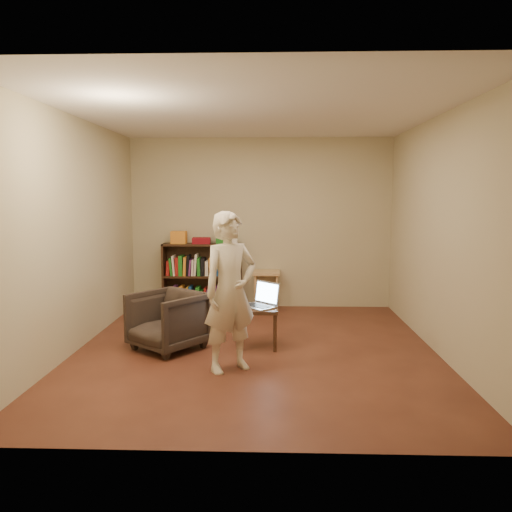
{
  "coord_description": "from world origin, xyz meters",
  "views": [
    {
      "loc": [
        0.19,
        -5.44,
        1.73
      ],
      "look_at": [
        -0.01,
        0.35,
        1.02
      ],
      "focal_mm": 35.0,
      "sensor_mm": 36.0,
      "label": 1
    }
  ],
  "objects_px": {
    "laptop": "(261,301)",
    "bookshelf": "(203,280)",
    "person": "(230,292)",
    "armchair": "(168,321)",
    "side_table": "(258,314)",
    "stool": "(266,279)"
  },
  "relations": [
    {
      "from": "laptop",
      "to": "bookshelf",
      "type": "bearing_deg",
      "value": 160.96
    },
    {
      "from": "laptop",
      "to": "person",
      "type": "xyz_separation_m",
      "value": [
        -0.28,
        -0.82,
        0.27
      ]
    },
    {
      "from": "armchair",
      "to": "person",
      "type": "height_order",
      "value": "person"
    },
    {
      "from": "armchair",
      "to": "side_table",
      "type": "relative_size",
      "value": 1.57
    },
    {
      "from": "laptop",
      "to": "person",
      "type": "height_order",
      "value": "person"
    },
    {
      "from": "bookshelf",
      "to": "person",
      "type": "bearing_deg",
      "value": -76.38
    },
    {
      "from": "stool",
      "to": "laptop",
      "type": "distance_m",
      "value": 1.86
    },
    {
      "from": "stool",
      "to": "laptop",
      "type": "bearing_deg",
      "value": -91.05
    },
    {
      "from": "side_table",
      "to": "bookshelf",
      "type": "bearing_deg",
      "value": 115.04
    },
    {
      "from": "bookshelf",
      "to": "person",
      "type": "distance_m",
      "value": 2.84
    },
    {
      "from": "armchair",
      "to": "bookshelf",
      "type": "bearing_deg",
      "value": 125.25
    },
    {
      "from": "stool",
      "to": "person",
      "type": "bearing_deg",
      "value": -96.8
    },
    {
      "from": "laptop",
      "to": "side_table",
      "type": "bearing_deg",
      "value": -91.14
    },
    {
      "from": "stool",
      "to": "side_table",
      "type": "bearing_deg",
      "value": -92.1
    },
    {
      "from": "bookshelf",
      "to": "armchair",
      "type": "distance_m",
      "value": 2.09
    },
    {
      "from": "bookshelf",
      "to": "side_table",
      "type": "relative_size",
      "value": 2.62
    },
    {
      "from": "bookshelf",
      "to": "laptop",
      "type": "distance_m",
      "value": 2.14
    },
    {
      "from": "stool",
      "to": "armchair",
      "type": "height_order",
      "value": "armchair"
    },
    {
      "from": "person",
      "to": "laptop",
      "type": "bearing_deg",
      "value": 35.57
    },
    {
      "from": "bookshelf",
      "to": "stool",
      "type": "height_order",
      "value": "bookshelf"
    },
    {
      "from": "bookshelf",
      "to": "armchair",
      "type": "height_order",
      "value": "bookshelf"
    },
    {
      "from": "side_table",
      "to": "person",
      "type": "bearing_deg",
      "value": -107.65
    }
  ]
}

